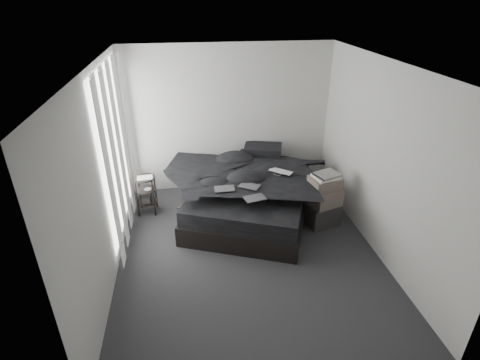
{
  "coord_description": "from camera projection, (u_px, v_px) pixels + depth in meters",
  "views": [
    {
      "loc": [
        -0.75,
        -4.25,
        3.37
      ],
      "look_at": [
        0.0,
        0.8,
        0.75
      ],
      "focal_mm": 28.0,
      "sensor_mm": 36.0,
      "label": 1
    }
  ],
  "objects": [
    {
      "name": "floor",
      "position": [
        248.0,
        251.0,
        5.37
      ],
      "size": [
        3.6,
        4.2,
        0.01
      ],
      "primitive_type": "cube",
      "color": "#2B2B2D",
      "rests_on": "ground"
    },
    {
      "name": "bed",
      "position": [
        251.0,
        205.0,
        6.23
      ],
      "size": [
        2.5,
        2.82,
        0.32
      ],
      "primitive_type": "cube",
      "rotation": [
        0.0,
        0.0,
        -0.38
      ],
      "color": "black",
      "rests_on": "floor"
    },
    {
      "name": "floor_books",
      "position": [
        183.0,
        209.0,
        6.27
      ],
      "size": [
        0.19,
        0.22,
        0.13
      ],
      "primitive_type": "cube",
      "rotation": [
        0.0,
        0.0,
        -0.42
      ],
      "color": "black",
      "rests_on": "floor"
    },
    {
      "name": "wall_right",
      "position": [
        381.0,
        161.0,
        5.02
      ],
      "size": [
        0.01,
        4.2,
        2.6
      ],
      "primitive_type": "cube",
      "color": "silver",
      "rests_on": "ground"
    },
    {
      "name": "papers",
      "position": [
        145.0,
        178.0,
        6.04
      ],
      "size": [
        0.26,
        0.21,
        0.01
      ],
      "primitive_type": "cube",
      "rotation": [
        0.0,
        0.0,
        0.11
      ],
      "color": "white",
      "rests_on": "side_stand"
    },
    {
      "name": "comic_a",
      "position": [
        224.0,
        184.0,
        5.44
      ],
      "size": [
        0.3,
        0.19,
        0.01
      ],
      "primitive_type": "cube",
      "rotation": [
        0.0,
        0.0,
        0.01
      ],
      "color": "black",
      "rests_on": "duvet"
    },
    {
      "name": "duvet",
      "position": [
        251.0,
        177.0,
        5.93
      ],
      "size": [
        2.33,
        2.48,
        0.27
      ],
      "primitive_type": "imported",
      "rotation": [
        0.0,
        0.0,
        -0.38
      ],
      "color": "black",
      "rests_on": "mattress"
    },
    {
      "name": "box_mid",
      "position": [
        325.0,
        196.0,
        5.79
      ],
      "size": [
        0.54,
        0.48,
        0.27
      ],
      "primitive_type": "cube",
      "rotation": [
        0.0,
        0.0,
        0.32
      ],
      "color": "#61554D",
      "rests_on": "box_lower"
    },
    {
      "name": "side_stand",
      "position": [
        147.0,
        195.0,
        6.19
      ],
      "size": [
        0.37,
        0.37,
        0.64
      ],
      "primitive_type": "cylinder",
      "rotation": [
        0.0,
        0.0,
        -0.06
      ],
      "color": "black",
      "rests_on": "floor"
    },
    {
      "name": "art_book_snake",
      "position": [
        327.0,
        174.0,
        5.62
      ],
      "size": [
        0.44,
        0.39,
        0.03
      ],
      "primitive_type": "cube",
      "rotation": [
        0.0,
        0.0,
        0.36
      ],
      "color": "silver",
      "rests_on": "art_book_white"
    },
    {
      "name": "box_upper",
      "position": [
        325.0,
        183.0,
        5.69
      ],
      "size": [
        0.49,
        0.43,
        0.19
      ],
      "primitive_type": "cube",
      "rotation": [
        0.0,
        0.0,
        0.2
      ],
      "color": "#61554D",
      "rests_on": "box_mid"
    },
    {
      "name": "wall_back",
      "position": [
        229.0,
        119.0,
        6.63
      ],
      "size": [
        3.6,
        0.01,
        2.6
      ],
      "primitive_type": "cube",
      "color": "silver",
      "rests_on": "ground"
    },
    {
      "name": "mattress",
      "position": [
        252.0,
        190.0,
        6.1
      ],
      "size": [
        2.41,
        2.73,
        0.25
      ],
      "primitive_type": "cube",
      "rotation": [
        0.0,
        0.0,
        -0.38
      ],
      "color": "black",
      "rests_on": "bed"
    },
    {
      "name": "window_left",
      "position": [
        115.0,
        148.0,
        5.32
      ],
      "size": [
        0.02,
        2.0,
        2.3
      ],
      "primitive_type": "cube",
      "color": "white",
      "rests_on": "wall_left"
    },
    {
      "name": "comic_c",
      "position": [
        255.0,
        192.0,
        5.18
      ],
      "size": [
        0.33,
        0.25,
        0.01
      ],
      "primitive_type": "cube",
      "rotation": [
        0.0,
        0.0,
        0.23
      ],
      "color": "black",
      "rests_on": "duvet"
    },
    {
      "name": "pillow_lower",
      "position": [
        259.0,
        156.0,
        6.8
      ],
      "size": [
        0.83,
        0.7,
        0.16
      ],
      "primitive_type": "cube",
      "rotation": [
        0.0,
        0.0,
        -0.38
      ],
      "color": "black",
      "rests_on": "mattress"
    },
    {
      "name": "wall_left",
      "position": [
        103.0,
        179.0,
        4.54
      ],
      "size": [
        0.01,
        4.2,
        2.6
      ],
      "primitive_type": "cube",
      "color": "silver",
      "rests_on": "ground"
    },
    {
      "name": "art_book_white",
      "position": [
        326.0,
        176.0,
        5.64
      ],
      "size": [
        0.43,
        0.38,
        0.04
      ],
      "primitive_type": "cube",
      "rotation": [
        0.0,
        0.0,
        0.25
      ],
      "color": "silver",
      "rests_on": "box_upper"
    },
    {
      "name": "curtain_left",
      "position": [
        120.0,
        152.0,
        5.35
      ],
      "size": [
        0.06,
        2.12,
        2.48
      ],
      "primitive_type": "cube",
      "color": "white",
      "rests_on": "wall_left"
    },
    {
      "name": "pillow_upper",
      "position": [
        263.0,
        150.0,
        6.7
      ],
      "size": [
        0.75,
        0.61,
        0.15
      ],
      "primitive_type": "cube",
      "rotation": [
        0.0,
        0.0,
        -0.27
      ],
      "color": "black",
      "rests_on": "pillow_lower"
    },
    {
      "name": "ceiling",
      "position": [
        251.0,
        65.0,
        4.19
      ],
      "size": [
        3.6,
        4.2,
        0.01
      ],
      "primitive_type": "cube",
      "color": "white",
      "rests_on": "ground"
    },
    {
      "name": "laptop",
      "position": [
        279.0,
        168.0,
        5.87
      ],
      "size": [
        0.44,
        0.42,
        0.03
      ],
      "primitive_type": "imported",
      "rotation": [
        0.0,
        0.0,
        -0.69
      ],
      "color": "silver",
      "rests_on": "duvet"
    },
    {
      "name": "box_lower",
      "position": [
        322.0,
        214.0,
        5.94
      ],
      "size": [
        0.56,
        0.49,
        0.36
      ],
      "primitive_type": "cube",
      "rotation": [
        0.0,
        0.0,
        0.25
      ],
      "color": "#242424",
      "rests_on": "floor"
    },
    {
      "name": "wall_front",
      "position": [
        294.0,
        285.0,
        2.93
      ],
      "size": [
        3.6,
        0.01,
        2.6
      ],
      "primitive_type": "cube",
      "color": "silver",
      "rests_on": "ground"
    },
    {
      "name": "comic_b",
      "position": [
        250.0,
        180.0,
        5.51
      ],
      "size": [
        0.35,
        0.32,
        0.01
      ],
      "primitive_type": "cube",
      "rotation": [
        0.0,
        0.0,
        -0.59
      ],
      "color": "black",
      "rests_on": "duvet"
    }
  ]
}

